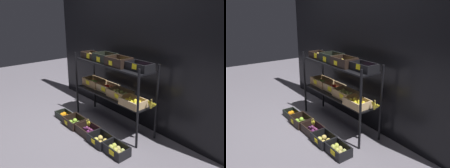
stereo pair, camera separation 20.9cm
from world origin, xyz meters
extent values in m
plane|color=slate|center=(0.00, 0.00, 0.00)|extent=(10.00, 10.00, 0.00)
cube|color=black|center=(0.00, 0.38, 1.08)|extent=(3.82, 0.12, 2.16)
cylinder|color=black|center=(-0.71, -0.18, 0.53)|extent=(0.03, 0.03, 1.07)
cylinder|color=black|center=(0.71, -0.18, 0.53)|extent=(0.03, 0.03, 1.07)
cylinder|color=black|center=(-0.71, 0.18, 0.53)|extent=(0.03, 0.03, 1.07)
cylinder|color=black|center=(0.71, 0.18, 0.53)|extent=(0.03, 0.03, 1.07)
cube|color=black|center=(0.00, 0.00, 0.49)|extent=(1.38, 0.33, 0.02)
cube|color=black|center=(0.00, 0.00, 0.97)|extent=(1.38, 0.33, 0.02)
cube|color=#A87F51|center=(-0.51, 0.04, 0.50)|extent=(0.38, 0.24, 0.01)
cube|color=#A87F51|center=(-0.51, -0.07, 0.57)|extent=(0.38, 0.02, 0.11)
cube|color=#A87F51|center=(-0.51, 0.15, 0.57)|extent=(0.38, 0.02, 0.11)
cube|color=#A87F51|center=(-0.69, 0.04, 0.57)|extent=(0.02, 0.21, 0.11)
cube|color=#A87F51|center=(-0.33, 0.04, 0.57)|extent=(0.02, 0.21, 0.11)
sphere|color=#82B13A|center=(-0.60, 0.00, 0.54)|extent=(0.07, 0.07, 0.07)
sphere|color=#94BA3B|center=(-0.50, 0.00, 0.54)|extent=(0.07, 0.07, 0.07)
sphere|color=#85BC38|center=(-0.42, 0.00, 0.54)|extent=(0.07, 0.07, 0.07)
sphere|color=#8EBB48|center=(-0.60, 0.07, 0.54)|extent=(0.07, 0.07, 0.07)
sphere|color=#80C144|center=(-0.51, 0.07, 0.54)|extent=(0.07, 0.07, 0.07)
sphere|color=#8FB133|center=(-0.42, 0.07, 0.54)|extent=(0.07, 0.07, 0.07)
cube|color=yellow|center=(-0.53, -0.08, 0.57)|extent=(0.10, 0.01, 0.08)
cube|color=tan|center=(-0.17, 0.05, 0.50)|extent=(0.32, 0.23, 0.01)
cube|color=tan|center=(-0.17, -0.06, 0.56)|extent=(0.32, 0.02, 0.10)
cube|color=tan|center=(-0.17, 0.16, 0.56)|extent=(0.32, 0.02, 0.10)
cube|color=tan|center=(-0.32, 0.05, 0.56)|extent=(0.02, 0.20, 0.10)
cube|color=tan|center=(-0.01, 0.05, 0.56)|extent=(0.02, 0.20, 0.10)
sphere|color=red|center=(-0.22, 0.02, 0.54)|extent=(0.07, 0.07, 0.07)
sphere|color=red|center=(-0.12, 0.02, 0.54)|extent=(0.07, 0.07, 0.07)
sphere|color=red|center=(-0.22, 0.09, 0.54)|extent=(0.07, 0.07, 0.07)
sphere|color=red|center=(-0.11, 0.08, 0.54)|extent=(0.07, 0.07, 0.07)
cube|color=yellow|center=(-0.13, -0.07, 0.56)|extent=(0.10, 0.01, 0.07)
cube|color=tan|center=(0.17, 0.01, 0.50)|extent=(0.36, 0.23, 0.01)
cube|color=tan|center=(0.17, -0.10, 0.56)|extent=(0.36, 0.02, 0.11)
cube|color=tan|center=(0.17, 0.12, 0.56)|extent=(0.36, 0.02, 0.11)
cube|color=tan|center=(-0.01, 0.01, 0.56)|extent=(0.02, 0.20, 0.11)
cube|color=tan|center=(0.34, 0.01, 0.56)|extent=(0.02, 0.20, 0.11)
ellipsoid|color=#BCB956|center=(0.08, -0.02, 0.55)|extent=(0.07, 0.07, 0.09)
ellipsoid|color=#ADB349|center=(0.17, -0.03, 0.55)|extent=(0.07, 0.07, 0.09)
ellipsoid|color=tan|center=(0.26, -0.02, 0.55)|extent=(0.07, 0.07, 0.09)
ellipsoid|color=#B9B951|center=(0.08, 0.04, 0.55)|extent=(0.07, 0.07, 0.09)
ellipsoid|color=#ABB751|center=(0.16, 0.04, 0.55)|extent=(0.07, 0.07, 0.09)
ellipsoid|color=#BBC062|center=(0.25, 0.05, 0.55)|extent=(0.07, 0.07, 0.09)
cube|color=yellow|center=(0.23, -0.11, 0.56)|extent=(0.09, 0.01, 0.07)
cube|color=tan|center=(0.50, -0.05, 0.50)|extent=(0.33, 0.24, 0.01)
cube|color=tan|center=(0.50, -0.16, 0.55)|extent=(0.33, 0.02, 0.09)
cube|color=tan|center=(0.50, 0.06, 0.55)|extent=(0.33, 0.02, 0.09)
cube|color=tan|center=(0.34, -0.05, 0.55)|extent=(0.02, 0.21, 0.09)
cube|color=tan|center=(0.66, -0.05, 0.55)|extent=(0.02, 0.21, 0.09)
ellipsoid|color=yellow|center=(0.41, -0.09, 0.55)|extent=(0.06, 0.06, 0.08)
ellipsoid|color=yellow|center=(0.50, -0.09, 0.55)|extent=(0.06, 0.06, 0.08)
ellipsoid|color=yellow|center=(0.58, -0.09, 0.55)|extent=(0.06, 0.06, 0.08)
ellipsoid|color=yellow|center=(0.41, -0.02, 0.55)|extent=(0.06, 0.06, 0.08)
ellipsoid|color=yellow|center=(0.50, -0.02, 0.55)|extent=(0.06, 0.06, 0.08)
ellipsoid|color=yellow|center=(0.58, -0.02, 0.55)|extent=(0.06, 0.06, 0.08)
cube|color=black|center=(-0.50, -0.01, 0.98)|extent=(0.33, 0.21, 0.01)
cube|color=black|center=(-0.50, -0.10, 1.03)|extent=(0.33, 0.02, 0.09)
cube|color=black|center=(-0.50, 0.09, 1.03)|extent=(0.33, 0.02, 0.09)
cube|color=black|center=(-0.66, -0.01, 1.03)|extent=(0.02, 0.17, 0.09)
cube|color=black|center=(-0.35, -0.01, 1.03)|extent=(0.02, 0.17, 0.09)
ellipsoid|color=brown|center=(-0.60, -0.04, 1.02)|extent=(0.05, 0.05, 0.07)
ellipsoid|color=brown|center=(-0.54, -0.04, 1.02)|extent=(0.05, 0.05, 0.07)
ellipsoid|color=brown|center=(-0.48, -0.03, 1.02)|extent=(0.05, 0.05, 0.07)
ellipsoid|color=brown|center=(-0.41, -0.04, 1.02)|extent=(0.05, 0.05, 0.07)
ellipsoid|color=brown|center=(-0.59, 0.02, 1.02)|extent=(0.05, 0.05, 0.07)
ellipsoid|color=brown|center=(-0.53, 0.02, 1.02)|extent=(0.05, 0.05, 0.07)
ellipsoid|color=brown|center=(-0.48, 0.03, 1.02)|extent=(0.05, 0.05, 0.07)
ellipsoid|color=brown|center=(-0.41, 0.03, 1.02)|extent=(0.05, 0.05, 0.07)
cube|color=yellow|center=(-0.45, -0.11, 1.04)|extent=(0.07, 0.01, 0.08)
cube|color=black|center=(-0.18, 0.01, 0.98)|extent=(0.32, 0.26, 0.01)
cube|color=black|center=(-0.18, -0.11, 1.05)|extent=(0.32, 0.02, 0.12)
cube|color=black|center=(-0.18, 0.13, 1.05)|extent=(0.32, 0.02, 0.12)
cube|color=black|center=(-0.33, 0.01, 1.05)|extent=(0.02, 0.23, 0.12)
cube|color=black|center=(-0.02, 0.01, 1.05)|extent=(0.02, 0.23, 0.12)
sphere|color=orange|center=(-0.25, -0.03, 1.02)|extent=(0.06, 0.06, 0.06)
sphere|color=orange|center=(-0.17, -0.02, 1.02)|extent=(0.06, 0.06, 0.06)
sphere|color=orange|center=(-0.10, -0.03, 1.02)|extent=(0.06, 0.06, 0.06)
sphere|color=orange|center=(-0.25, 0.05, 1.02)|extent=(0.06, 0.06, 0.06)
sphere|color=orange|center=(-0.18, 0.05, 1.02)|extent=(0.06, 0.06, 0.06)
sphere|color=orange|center=(-0.09, 0.05, 1.02)|extent=(0.06, 0.06, 0.06)
cube|color=yellow|center=(-0.18, -0.12, 1.03)|extent=(0.08, 0.00, 0.07)
cube|color=black|center=(0.16, -0.02, 0.98)|extent=(0.35, 0.24, 0.01)
cube|color=black|center=(0.16, -0.13, 1.05)|extent=(0.35, 0.02, 0.12)
cube|color=black|center=(0.16, 0.10, 1.05)|extent=(0.35, 0.02, 0.12)
cube|color=black|center=(-0.01, -0.02, 1.05)|extent=(0.02, 0.21, 0.12)
cube|color=black|center=(0.33, -0.02, 1.05)|extent=(0.02, 0.21, 0.12)
sphere|color=gold|center=(0.07, -0.05, 1.02)|extent=(0.07, 0.07, 0.07)
sphere|color=gold|center=(0.16, -0.05, 1.02)|extent=(0.07, 0.07, 0.07)
sphere|color=gold|center=(0.24, -0.05, 1.02)|extent=(0.07, 0.07, 0.07)
sphere|color=yellow|center=(0.08, 0.02, 1.02)|extent=(0.07, 0.07, 0.07)
sphere|color=#DDB956|center=(0.16, 0.02, 1.02)|extent=(0.07, 0.07, 0.07)
sphere|color=#D1B951|center=(0.25, 0.02, 1.02)|extent=(0.07, 0.07, 0.07)
cube|color=yellow|center=(0.13, -0.14, 1.03)|extent=(0.07, 0.00, 0.06)
cube|color=black|center=(0.51, 0.03, 0.98)|extent=(0.37, 0.21, 0.01)
cube|color=black|center=(0.51, -0.06, 1.03)|extent=(0.37, 0.02, 0.09)
cube|color=black|center=(0.51, 0.13, 1.03)|extent=(0.37, 0.02, 0.09)
cube|color=black|center=(0.33, 0.03, 1.03)|extent=(0.02, 0.17, 0.09)
cube|color=black|center=(0.68, 0.03, 1.03)|extent=(0.02, 0.17, 0.09)
sphere|color=#6A2054|center=(0.39, 0.00, 1.01)|extent=(0.05, 0.05, 0.05)
sphere|color=#551947|center=(0.45, 0.00, 1.01)|extent=(0.05, 0.05, 0.05)
sphere|color=#65234A|center=(0.51, 0.00, 1.01)|extent=(0.05, 0.05, 0.05)
sphere|color=#632C5D|center=(0.56, 0.00, 1.01)|extent=(0.05, 0.05, 0.05)
sphere|color=#611854|center=(0.62, 0.00, 1.01)|extent=(0.05, 0.05, 0.05)
sphere|color=#6D264E|center=(0.39, 0.07, 1.01)|extent=(0.05, 0.05, 0.05)
sphere|color=#572250|center=(0.45, 0.07, 1.01)|extent=(0.05, 0.05, 0.05)
sphere|color=#6A1A53|center=(0.51, 0.06, 1.01)|extent=(0.05, 0.05, 0.05)
sphere|color=#60294D|center=(0.56, 0.07, 1.01)|extent=(0.05, 0.05, 0.05)
sphere|color=#5F1C54|center=(0.62, 0.07, 1.01)|extent=(0.05, 0.05, 0.05)
cube|color=yellow|center=(0.52, -0.07, 1.04)|extent=(0.08, 0.01, 0.07)
cylinder|color=brown|center=(0.75, 0.02, 0.63)|extent=(0.02, 0.02, 0.02)
ellipsoid|color=yellow|center=(0.72, 0.03, 0.57)|extent=(0.10, 0.03, 0.10)
ellipsoid|color=gold|center=(0.73, 0.02, 0.57)|extent=(0.07, 0.03, 0.11)
ellipsoid|color=yellow|center=(0.74, 0.03, 0.57)|extent=(0.05, 0.03, 0.11)
ellipsoid|color=yellow|center=(0.76, 0.02, 0.57)|extent=(0.05, 0.03, 0.11)
ellipsoid|color=yellow|center=(0.77, 0.02, 0.57)|extent=(0.09, 0.03, 0.11)
ellipsoid|color=yellow|center=(0.78, 0.03, 0.57)|extent=(0.11, 0.03, 0.09)
cube|color=black|center=(-0.65, -0.48, 0.01)|extent=(0.33, 0.20, 0.01)
cube|color=black|center=(-0.65, -0.57, 0.06)|extent=(0.33, 0.02, 0.09)
cube|color=black|center=(-0.65, -0.39, 0.06)|extent=(0.33, 0.02, 0.09)
cube|color=black|center=(-0.80, -0.48, 0.06)|extent=(0.02, 0.17, 0.09)
cube|color=black|center=(-0.49, -0.48, 0.06)|extent=(0.02, 0.17, 0.09)
sphere|color=orange|center=(-0.70, -0.50, 0.05)|extent=(0.07, 0.07, 0.07)
sphere|color=orange|center=(-0.59, -0.51, 0.05)|extent=(0.07, 0.07, 0.07)
sphere|color=orange|center=(-0.71, -0.46, 0.05)|extent=(0.07, 0.07, 0.07)
sphere|color=orange|center=(-0.59, -0.46, 0.05)|extent=(0.07, 0.07, 0.07)
cube|color=black|center=(-0.34, -0.48, 0.01)|extent=(0.33, 0.26, 0.01)
cube|color=black|center=(-0.34, -0.60, 0.07)|extent=(0.33, 0.02, 0.12)
cube|color=black|center=(-0.34, -0.36, 0.07)|extent=(0.33, 0.02, 0.12)
cube|color=black|center=(-0.49, -0.48, 0.07)|extent=(0.02, 0.22, 0.12)
cube|color=black|center=(-0.18, -0.48, 0.07)|extent=(0.02, 0.22, 0.12)
sphere|color=#8CBE37|center=(-0.39, -0.52, 0.05)|extent=(0.07, 0.07, 0.07)
sphere|color=#8CC73D|center=(-0.28, -0.52, 0.05)|extent=(0.07, 0.07, 0.07)
sphere|color=#94C739|center=(-0.39, -0.44, 0.05)|extent=(0.07, 0.07, 0.07)
sphere|color=#80B349|center=(-0.28, -0.45, 0.05)|extent=(0.07, 0.07, 0.07)
cube|color=yellow|center=(-0.38, -0.61, 0.07)|extent=(0.08, 0.01, 0.06)
cube|color=black|center=(0.01, -0.47, 0.01)|extent=(0.34, 0.24, 0.01)
cube|color=black|center=(0.01, -0.58, 0.07)|extent=(0.34, 0.02, 0.11)
cube|color=black|center=(0.01, -0.36, 0.07)|extent=(0.34, 0.02, 0.11)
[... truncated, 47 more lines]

